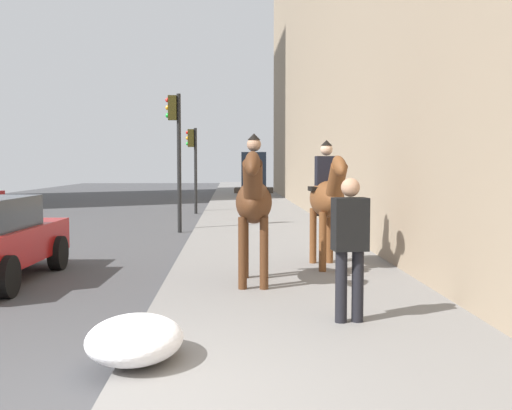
# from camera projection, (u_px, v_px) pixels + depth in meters

# --- Properties ---
(sidewalk_slab) EXTENTS (120.00, 4.06, 0.12)m
(sidewalk_slab) POSITION_uv_depth(u_px,v_px,m) (354.00, 408.00, 4.81)
(sidewalk_slab) COLOR slate
(sidewalk_slab) RESTS_ON ground
(mounted_horse_near) EXTENTS (2.15, 0.65, 2.34)m
(mounted_horse_near) POSITION_uv_depth(u_px,v_px,m) (254.00, 200.00, 9.38)
(mounted_horse_near) COLOR #4C2B16
(mounted_horse_near) RESTS_ON sidewalk_slab
(mounted_horse_far) EXTENTS (2.15, 0.63, 2.30)m
(mounted_horse_far) POSITION_uv_depth(u_px,v_px,m) (328.00, 197.00, 10.90)
(mounted_horse_far) COLOR brown
(mounted_horse_far) RESTS_ON sidewalk_slab
(pedestrian_greeting) EXTENTS (0.30, 0.42, 1.70)m
(pedestrian_greeting) POSITION_uv_depth(u_px,v_px,m) (350.00, 240.00, 7.14)
(pedestrian_greeting) COLOR black
(pedestrian_greeting) RESTS_ON sidewalk_slab
(traffic_light_near_curb) EXTENTS (0.20, 0.44, 3.99)m
(traffic_light_near_curb) POSITION_uv_depth(u_px,v_px,m) (176.00, 140.00, 17.50)
(traffic_light_near_curb) COLOR black
(traffic_light_near_curb) RESTS_ON ground
(traffic_light_far_curb) EXTENTS (0.20, 0.44, 3.42)m
(traffic_light_far_curb) POSITION_uv_depth(u_px,v_px,m) (193.00, 156.00, 24.25)
(traffic_light_far_curb) COLOR black
(traffic_light_far_curb) RESTS_ON ground
(snow_pile_near) EXTENTS (1.19, 0.92, 0.41)m
(snow_pile_near) POSITION_uv_depth(u_px,v_px,m) (135.00, 339.00, 5.78)
(snow_pile_near) COLOR white
(snow_pile_near) RESTS_ON sidewalk_slab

